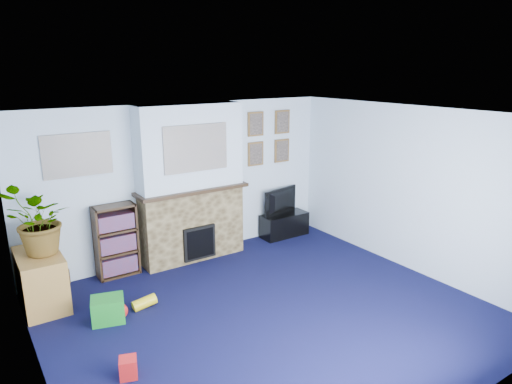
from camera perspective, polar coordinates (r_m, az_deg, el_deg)
floor at (r=5.77m, az=1.61°, el=-14.94°), size 5.00×4.50×0.01m
ceiling at (r=5.01m, az=1.82°, el=9.51°), size 5.00×4.50×0.01m
wall_back at (r=7.14m, az=-8.84°, el=1.32°), size 5.00×0.04×2.40m
wall_front at (r=3.82m, az=22.23°, el=-12.49°), size 5.00×0.04×2.40m
wall_left at (r=4.41m, az=-26.14°, el=-9.13°), size 0.04×4.50×2.40m
wall_right at (r=6.96m, az=18.70°, el=0.32°), size 0.04×4.50×2.40m
chimney_breast at (r=6.97m, az=-8.12°, el=0.86°), size 1.72×0.50×2.40m
collage_main at (r=6.66m, az=-7.51°, el=5.46°), size 1.00×0.03×0.68m
collage_left at (r=6.52m, az=-21.42°, el=4.32°), size 0.90×0.03×0.58m
portrait_tl at (r=7.61m, az=-0.05°, el=8.50°), size 0.30×0.03×0.40m
portrait_tr at (r=7.93m, az=3.29°, el=8.75°), size 0.30×0.03×0.40m
portrait_bl at (r=7.68m, az=-0.05°, el=4.79°), size 0.30×0.03×0.40m
portrait_br at (r=8.00m, az=3.24°, el=5.19°), size 0.30×0.03×0.40m
tv_stand at (r=8.13m, az=3.53°, el=-3.96°), size 0.86×0.36×0.41m
television at (r=8.02m, az=3.50°, el=-1.19°), size 0.78×0.26×0.45m
bookshelf at (r=6.83m, az=-17.08°, el=-6.00°), size 0.58×0.28×1.05m
sideboard at (r=6.37m, az=-25.26°, el=-9.90°), size 0.50×0.90×0.70m
potted_plant at (r=6.06m, az=-25.55°, el=-3.33°), size 1.00×1.02×0.85m
mantel_clock at (r=6.89m, az=-8.53°, el=0.98°), size 0.09×0.05×0.12m
mantel_candle at (r=7.06m, az=-5.59°, el=1.52°), size 0.05×0.05×0.15m
mantel_teddy at (r=6.69m, az=-12.47°, el=0.32°), size 0.14×0.14×0.14m
mantel_can at (r=7.26m, az=-2.66°, el=1.81°), size 0.06×0.06×0.11m
green_crate at (r=5.82m, az=-18.01°, el=-13.86°), size 0.44×0.39×0.30m
toy_ball at (r=5.86m, az=-16.63°, el=-14.11°), size 0.19×0.19×0.19m
toy_block at (r=4.88m, az=-15.68°, el=-20.30°), size 0.21×0.21×0.20m
toy_tube at (r=6.02m, az=-13.77°, el=-13.28°), size 0.31×0.14×0.18m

